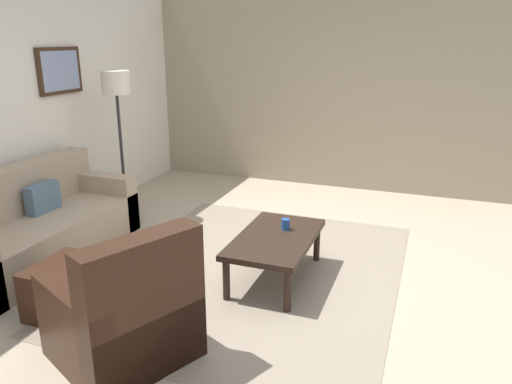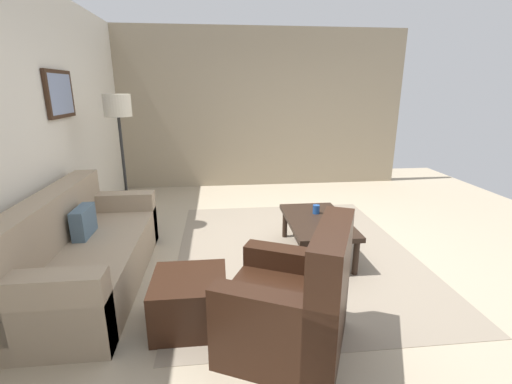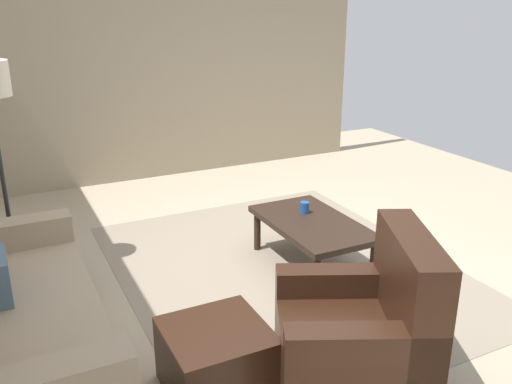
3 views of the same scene
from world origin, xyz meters
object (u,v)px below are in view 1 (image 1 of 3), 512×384
(coffee_table, at_px, (275,241))
(ottoman, at_px, (73,289))
(armchair_leather, at_px, (127,319))
(framed_artwork, at_px, (60,71))
(cup, at_px, (285,224))
(lamp_standing, at_px, (117,98))
(couch_main, at_px, (32,229))

(coffee_table, bearing_deg, ottoman, 129.73)
(ottoman, relative_size, coffee_table, 0.51)
(armchair_leather, height_order, framed_artwork, framed_artwork)
(armchair_leather, relative_size, cup, 10.80)
(cup, bearing_deg, ottoman, 133.40)
(ottoman, height_order, coffee_table, coffee_table)
(ottoman, height_order, lamp_standing, lamp_standing)
(armchair_leather, distance_m, lamp_standing, 3.12)
(couch_main, bearing_deg, armchair_leather, -119.93)
(lamp_standing, height_order, framed_artwork, framed_artwork)
(armchair_leather, bearing_deg, framed_artwork, 45.98)
(ottoman, bearing_deg, coffee_table, -50.27)
(armchair_leather, relative_size, coffee_table, 0.97)
(couch_main, bearing_deg, coffee_table, -80.29)
(framed_artwork, bearing_deg, lamp_standing, -61.43)
(couch_main, xyz_separation_m, framed_artwork, (1.08, 0.40, 1.41))
(lamp_standing, bearing_deg, coffee_table, -113.42)
(couch_main, height_order, cup, couch_main)
(armchair_leather, bearing_deg, coffee_table, -21.08)
(lamp_standing, bearing_deg, armchair_leather, -145.08)
(cup, bearing_deg, couch_main, 103.76)
(ottoman, relative_size, cup, 5.68)
(couch_main, relative_size, armchair_leather, 1.94)
(couch_main, relative_size, framed_artwork, 3.22)
(armchair_leather, height_order, cup, armchair_leather)
(armchair_leather, distance_m, cup, 1.72)
(coffee_table, xyz_separation_m, framed_artwork, (0.68, 2.74, 1.36))
(couch_main, xyz_separation_m, cup, (0.58, -2.38, 0.16))
(lamp_standing, bearing_deg, cup, -109.11)
(couch_main, bearing_deg, framed_artwork, 20.14)
(coffee_table, height_order, cup, cup)
(armchair_leather, height_order, lamp_standing, lamp_standing)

